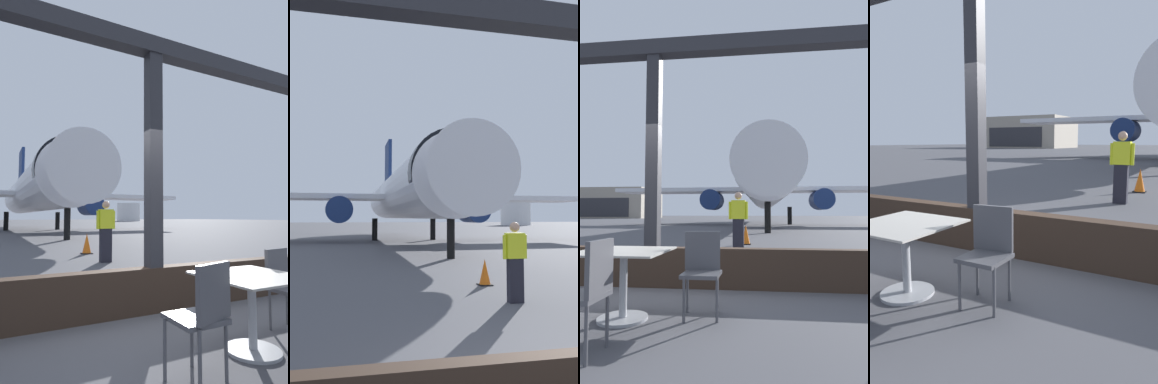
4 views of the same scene
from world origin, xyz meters
The scene contains 6 objects.
window_frame centered at (0.00, 0.00, 1.39)m, with size 8.90×0.24×3.86m.
dining_table centered at (0.23, -1.55, 0.46)m, with size 0.91×0.91×0.72m.
cafe_chair_aisle_left centered at (1.02, -1.29, 0.54)m, with size 0.43×0.43×0.90m.
ground_crew_worker centered at (0.97, 4.64, 0.90)m, with size 0.57×0.22×1.74m.
traffic_cone centered at (1.07, 6.84, 0.33)m, with size 0.36×0.36×0.70m.
distant_hangar centered at (-34.66, 71.63, 3.54)m, with size 18.95×15.30×7.08m.
Camera 4 is at (2.72, -3.88, 1.50)m, focal length 32.32 mm.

